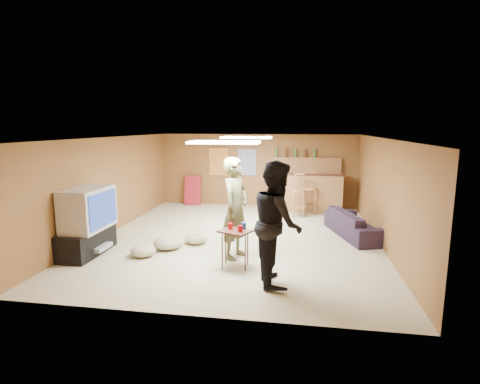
# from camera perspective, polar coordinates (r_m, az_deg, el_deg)

# --- Properties ---
(ground) EXTENTS (7.00, 7.00, 0.00)m
(ground) POSITION_cam_1_polar(r_m,az_deg,el_deg) (8.35, -0.22, -7.01)
(ground) COLOR #B9B08D
(ground) RESTS_ON ground
(ceiling) EXTENTS (6.00, 7.00, 0.02)m
(ceiling) POSITION_cam_1_polar(r_m,az_deg,el_deg) (7.99, -0.23, 8.26)
(ceiling) COLOR silver
(ceiling) RESTS_ON ground
(wall_back) EXTENTS (6.00, 0.02, 2.20)m
(wall_back) POSITION_cam_1_polar(r_m,az_deg,el_deg) (11.53, 2.62, 3.32)
(wall_back) COLOR brown
(wall_back) RESTS_ON ground
(wall_front) EXTENTS (6.00, 0.02, 2.20)m
(wall_front) POSITION_cam_1_polar(r_m,az_deg,el_deg) (4.76, -7.17, -6.51)
(wall_front) COLOR brown
(wall_front) RESTS_ON ground
(wall_left) EXTENTS (0.02, 7.00, 2.20)m
(wall_left) POSITION_cam_1_polar(r_m,az_deg,el_deg) (9.08, -19.26, 0.93)
(wall_left) COLOR brown
(wall_left) RESTS_ON ground
(wall_right) EXTENTS (0.02, 7.00, 2.20)m
(wall_right) POSITION_cam_1_polar(r_m,az_deg,el_deg) (8.17, 21.02, -0.14)
(wall_right) COLOR brown
(wall_right) RESTS_ON ground
(tv_stand) EXTENTS (0.55, 1.30, 0.50)m
(tv_stand) POSITION_cam_1_polar(r_m,az_deg,el_deg) (7.86, -22.28, -6.99)
(tv_stand) COLOR black
(tv_stand) RESTS_ON ground
(dvd_box) EXTENTS (0.35, 0.50, 0.08)m
(dvd_box) POSITION_cam_1_polar(r_m,az_deg,el_deg) (7.77, -20.84, -7.84)
(dvd_box) COLOR #B2B2B7
(dvd_box) RESTS_ON tv_stand
(tv_body) EXTENTS (0.60, 1.10, 0.80)m
(tv_body) POSITION_cam_1_polar(r_m,az_deg,el_deg) (7.66, -22.16, -2.38)
(tv_body) COLOR #B2B2B7
(tv_body) RESTS_ON tv_stand
(tv_screen) EXTENTS (0.02, 0.95, 0.65)m
(tv_screen) POSITION_cam_1_polar(r_m,az_deg,el_deg) (7.51, -20.13, -2.49)
(tv_screen) COLOR navy
(tv_screen) RESTS_ON tv_body
(bar_counter) EXTENTS (2.00, 0.60, 1.10)m
(bar_counter) POSITION_cam_1_polar(r_m,az_deg,el_deg) (10.99, 10.06, -0.05)
(bar_counter) COLOR #915F34
(bar_counter) RESTS_ON ground
(bar_lip) EXTENTS (2.10, 0.12, 0.05)m
(bar_lip) POSITION_cam_1_polar(r_m,az_deg,el_deg) (10.66, 10.16, 2.62)
(bar_lip) COLOR #381911
(bar_lip) RESTS_ON bar_counter
(bar_shelf) EXTENTS (2.00, 0.18, 0.05)m
(bar_shelf) POSITION_cam_1_polar(r_m,az_deg,el_deg) (11.32, 10.17, 5.08)
(bar_shelf) COLOR #915F34
(bar_shelf) RESTS_ON bar_backing
(bar_backing) EXTENTS (2.00, 0.14, 0.60)m
(bar_backing) POSITION_cam_1_polar(r_m,az_deg,el_deg) (11.37, 10.13, 3.59)
(bar_backing) COLOR #915F34
(bar_backing) RESTS_ON bar_counter
(poster_left) EXTENTS (0.60, 0.03, 0.85)m
(poster_left) POSITION_cam_1_polar(r_m,az_deg,el_deg) (11.66, -3.28, 4.63)
(poster_left) COLOR #BF3F26
(poster_left) RESTS_ON wall_back
(poster_right) EXTENTS (0.55, 0.03, 0.80)m
(poster_right) POSITION_cam_1_polar(r_m,az_deg,el_deg) (11.50, 1.12, 4.57)
(poster_right) COLOR #334C99
(poster_right) RESTS_ON wall_back
(folding_chair_stack) EXTENTS (0.50, 0.26, 0.91)m
(folding_chair_stack) POSITION_cam_1_polar(r_m,az_deg,el_deg) (11.83, -7.19, 0.24)
(folding_chair_stack) COLOR #A71E2C
(folding_chair_stack) RESTS_ON ground
(ceiling_panel_front) EXTENTS (1.20, 0.60, 0.04)m
(ceiling_panel_front) POSITION_cam_1_polar(r_m,az_deg,el_deg) (6.51, -2.41, 7.57)
(ceiling_panel_front) COLOR white
(ceiling_panel_front) RESTS_ON ceiling
(ceiling_panel_back) EXTENTS (1.20, 0.60, 0.04)m
(ceiling_panel_back) POSITION_cam_1_polar(r_m,az_deg,el_deg) (9.17, 1.01, 8.30)
(ceiling_panel_back) COLOR white
(ceiling_panel_back) RESTS_ON ceiling
(person_olive) EXTENTS (0.65, 0.80, 1.89)m
(person_olive) POSITION_cam_1_polar(r_m,az_deg,el_deg) (6.92, -0.69, -2.49)
(person_olive) COLOR brown
(person_olive) RESTS_ON ground
(person_black) EXTENTS (0.93, 1.08, 1.94)m
(person_black) POSITION_cam_1_polar(r_m,az_deg,el_deg) (5.84, 5.64, -4.70)
(person_black) COLOR black
(person_black) RESTS_ON ground
(sofa) EXTENTS (1.29, 2.07, 0.56)m
(sofa) POSITION_cam_1_polar(r_m,az_deg,el_deg) (8.81, 17.23, -4.65)
(sofa) COLOR black
(sofa) RESTS_ON ground
(tray_table) EXTENTS (0.64, 0.58, 0.67)m
(tray_table) POSITION_cam_1_polar(r_m,az_deg,el_deg) (6.60, -0.74, -8.65)
(tray_table) COLOR #381911
(tray_table) RESTS_ON ground
(cup_red_near) EXTENTS (0.09, 0.09, 0.11)m
(cup_red_near) POSITION_cam_1_polar(r_m,az_deg,el_deg) (6.57, -1.49, -5.21)
(cup_red_near) COLOR red
(cup_red_near) RESTS_ON tray_table
(cup_red_far) EXTENTS (0.10, 0.10, 0.11)m
(cup_red_far) POSITION_cam_1_polar(r_m,az_deg,el_deg) (6.39, 0.03, -5.63)
(cup_red_far) COLOR red
(cup_red_far) RESTS_ON tray_table
(cup_blue) EXTENTS (0.10, 0.10, 0.12)m
(cup_blue) POSITION_cam_1_polar(r_m,az_deg,el_deg) (6.58, 0.59, -5.15)
(cup_blue) COLOR navy
(cup_blue) RESTS_ON tray_table
(bar_stool_left) EXTENTS (0.42, 0.42, 1.11)m
(bar_stool_left) POSITION_cam_1_polar(r_m,az_deg,el_deg) (10.27, 8.93, -0.69)
(bar_stool_left) COLOR #915F34
(bar_stool_left) RESTS_ON ground
(bar_stool_right) EXTENTS (0.51, 0.51, 1.20)m
(bar_stool_right) POSITION_cam_1_polar(r_m,az_deg,el_deg) (10.62, 10.71, -0.15)
(bar_stool_right) COLOR #915F34
(bar_stool_right) RESTS_ON ground
(cushion_near_tv) EXTENTS (0.75, 0.75, 0.26)m
(cushion_near_tv) POSITION_cam_1_polar(r_m,az_deg,el_deg) (7.75, -10.92, -7.56)
(cushion_near_tv) COLOR tan
(cushion_near_tv) RESTS_ON ground
(cushion_mid) EXTENTS (0.52, 0.52, 0.21)m
(cushion_mid) POSITION_cam_1_polar(r_m,az_deg,el_deg) (8.00, -6.75, -7.07)
(cushion_mid) COLOR tan
(cushion_mid) RESTS_ON ground
(cushion_far) EXTENTS (0.49, 0.49, 0.22)m
(cushion_far) POSITION_cam_1_polar(r_m,az_deg,el_deg) (7.44, -14.54, -8.64)
(cushion_far) COLOR tan
(cushion_far) RESTS_ON ground
(bottle_row) EXTENTS (1.20, 0.08, 0.26)m
(bottle_row) POSITION_cam_1_polar(r_m,az_deg,el_deg) (11.29, 8.47, 5.91)
(bottle_row) COLOR #3F7233
(bottle_row) RESTS_ON bar_shelf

